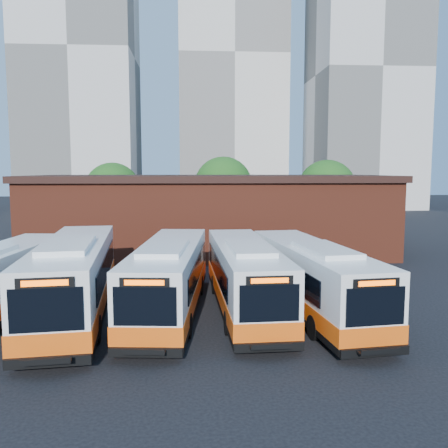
{
  "coord_description": "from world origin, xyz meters",
  "views": [
    {
      "loc": [
        -1.44,
        -19.38,
        6.78
      ],
      "look_at": [
        0.29,
        7.0,
        3.8
      ],
      "focal_mm": 38.0,
      "sensor_mm": 36.0,
      "label": 1
    }
  ],
  "objects": [
    {
      "name": "transit_worker",
      "position": [
        2.57,
        -1.51,
        0.92
      ],
      "size": [
        0.5,
        0.7,
        1.83
      ],
      "primitive_type": "imported",
      "rotation": [
        0.0,
        0.0,
        1.48
      ],
      "color": "#121A35",
      "rests_on": "ground"
    },
    {
      "name": "depot_building",
      "position": [
        0.0,
        20.0,
        3.26
      ],
      "size": [
        28.6,
        12.6,
        6.4
      ],
      "color": "maroon",
      "rests_on": "ground"
    },
    {
      "name": "tower_right",
      "position": [
        30.0,
        68.0,
        24.34
      ],
      "size": [
        18.0,
        18.0,
        49.2
      ],
      "color": "beige",
      "rests_on": "ground"
    },
    {
      "name": "tree_east",
      "position": [
        13.0,
        31.0,
        4.83
      ],
      "size": [
        6.24,
        6.24,
        7.96
      ],
      "color": "#382314",
      "rests_on": "ground"
    },
    {
      "name": "tower_center",
      "position": [
        7.0,
        86.0,
        30.34
      ],
      "size": [
        22.0,
        20.0,
        61.2
      ],
      "color": "silver",
      "rests_on": "ground"
    },
    {
      "name": "tree_mid",
      "position": [
        2.0,
        34.0,
        5.08
      ],
      "size": [
        6.56,
        6.56,
        8.36
      ],
      "color": "#382314",
      "rests_on": "ground"
    },
    {
      "name": "tree_west",
      "position": [
        -10.0,
        32.0,
        4.64
      ],
      "size": [
        6.0,
        6.0,
        7.65
      ],
      "color": "#382314",
      "rests_on": "ground"
    },
    {
      "name": "tower_left",
      "position": [
        -22.0,
        72.0,
        27.84
      ],
      "size": [
        20.0,
        18.0,
        56.2
      ],
      "color": "beige",
      "rests_on": "ground"
    },
    {
      "name": "bus_midwest",
      "position": [
        -2.58,
        2.86,
        1.59
      ],
      "size": [
        3.75,
        12.98,
        3.49
      ],
      "rotation": [
        0.0,
        0.0,
        -0.09
      ],
      "color": "white",
      "rests_on": "ground"
    },
    {
      "name": "bus_mideast",
      "position": [
        1.03,
        3.01,
        1.56
      ],
      "size": [
        3.08,
        12.69,
        3.43
      ],
      "rotation": [
        0.0,
        0.0,
        0.04
      ],
      "color": "white",
      "rests_on": "ground"
    },
    {
      "name": "ground",
      "position": [
        0.0,
        0.0,
        0.0
      ],
      "size": [
        220.0,
        220.0,
        0.0
      ],
      "primitive_type": "plane",
      "color": "black"
    },
    {
      "name": "bus_west",
      "position": [
        -6.96,
        2.58,
        1.69
      ],
      "size": [
        4.22,
        13.87,
        3.73
      ],
      "rotation": [
        0.0,
        0.0,
        0.11
      ],
      "color": "white",
      "rests_on": "ground"
    },
    {
      "name": "bus_east",
      "position": [
        4.17,
        2.31,
        1.57
      ],
      "size": [
        4.03,
        12.85,
        3.45
      ],
      "rotation": [
        0.0,
        0.0,
        0.12
      ],
      "color": "white",
      "rests_on": "ground"
    }
  ]
}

